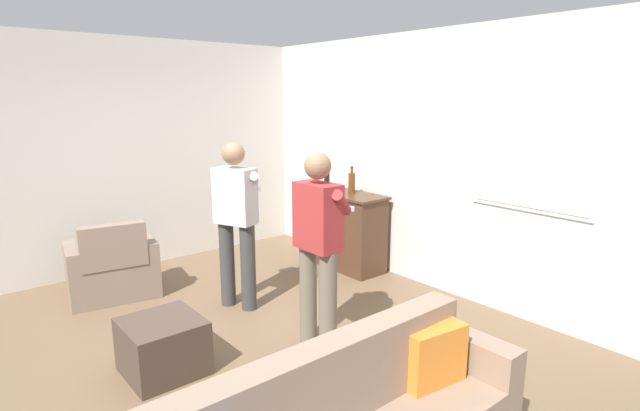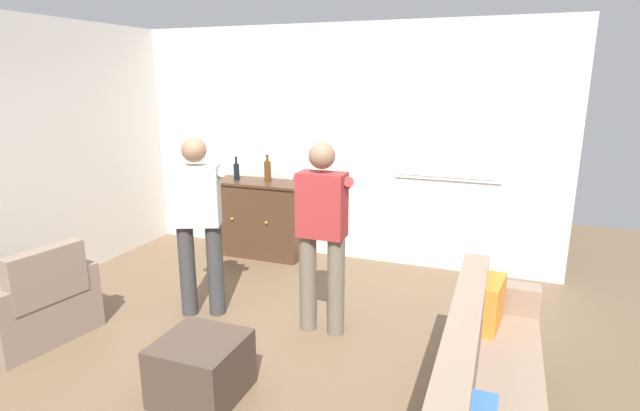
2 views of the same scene
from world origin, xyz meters
name	(u,v)px [view 1 (image 1 of 2)]	position (x,y,z in m)	size (l,w,h in m)	color
ground	(216,352)	(0.00, 0.00, 0.00)	(10.40, 10.40, 0.00)	brown
wall_back_with_window	(427,161)	(0.03, 2.66, 1.40)	(5.20, 0.15, 2.80)	silver
wall_side_left	(103,157)	(-2.66, 0.00, 1.40)	(0.12, 5.20, 2.80)	silver
armchair	(113,271)	(-1.76, -0.26, 0.29)	(0.78, 0.97, 0.85)	#7F6B5B
sideboard_cabinet	(342,229)	(-0.96, 2.30, 0.48)	(1.20, 0.49, 0.95)	#472D1E
bottle_wine_green	(352,183)	(-0.83, 2.33, 1.08)	(0.08, 0.08, 0.33)	#593314
bottle_liquor_amber	(327,181)	(-1.23, 2.28, 1.06)	(0.07, 0.07, 0.29)	black
ottoman	(163,346)	(0.02, -0.45, 0.21)	(0.57, 0.57, 0.43)	#47382D
person_standing_left	(237,217)	(-0.70, 0.65, 0.94)	(0.51, 0.52, 1.68)	#383838
person_standing_right	(319,242)	(0.48, 0.73, 0.94)	(0.56, 0.48, 1.68)	#6B6051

